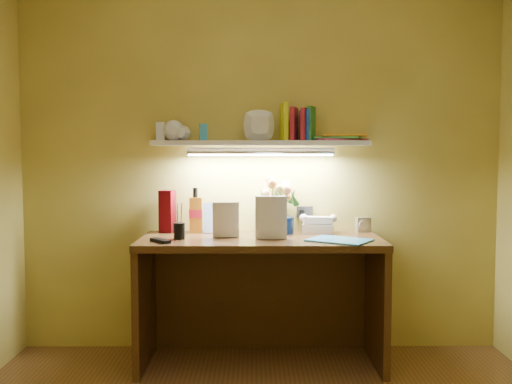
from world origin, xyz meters
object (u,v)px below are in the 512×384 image
desk (261,301)px  desk_clock (363,224)px  flower_bouquet (277,205)px  whisky_bottle (195,210)px  telephone (318,224)px

desk → desk_clock: size_ratio=15.57×
desk → flower_bouquet: 0.59m
whisky_bottle → flower_bouquet: bearing=-2.6°
desk → telephone: telephone is taller
desk_clock → whisky_bottle: (-1.04, -0.04, 0.09)m
telephone → whisky_bottle: (-0.76, 0.01, 0.08)m
flower_bouquet → telephone: flower_bouquet is taller
desk_clock → desk: bearing=-172.1°
telephone → desk_clock: size_ratio=2.13×
telephone → whisky_bottle: bearing=-172.7°
desk → flower_bouquet: (0.10, 0.18, 0.55)m
flower_bouquet → desk_clock: flower_bouquet is taller
telephone → whisky_bottle: 0.76m
flower_bouquet → whisky_bottle: 0.51m
desk → desk_clock: 0.80m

